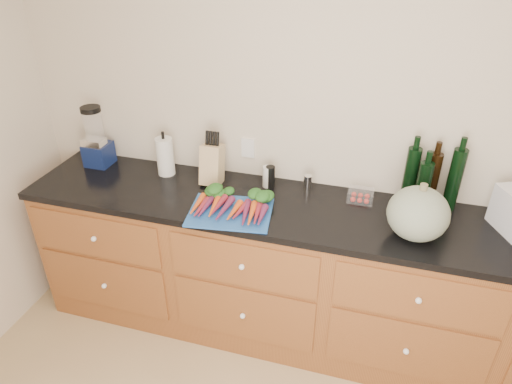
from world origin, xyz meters
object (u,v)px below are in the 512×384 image
(paper_towel, at_px, (165,156))
(tomato_box, at_px, (360,195))
(squash, at_px, (418,214))
(blender_appliance, at_px, (96,140))
(cutting_board, at_px, (230,212))
(knife_block, at_px, (212,164))
(carrots, at_px, (233,204))

(paper_towel, xyz_separation_m, tomato_box, (1.19, 0.01, -0.09))
(squash, distance_m, blender_appliance, 1.97)
(cutting_board, xyz_separation_m, tomato_box, (0.66, 0.33, 0.03))
(paper_towel, height_order, tomato_box, paper_towel)
(cutting_board, distance_m, blender_appliance, 1.07)
(cutting_board, bearing_deg, knife_block, 125.58)
(blender_appliance, bearing_deg, cutting_board, -17.55)
(cutting_board, height_order, squash, squash)
(squash, xyz_separation_m, knife_block, (-1.17, 0.24, -0.02))
(paper_towel, bearing_deg, cutting_board, -31.08)
(knife_block, height_order, tomato_box, knife_block)
(carrots, bearing_deg, paper_towel, 152.23)
(carrots, relative_size, squash, 1.40)
(paper_towel, relative_size, knife_block, 1.00)
(cutting_board, xyz_separation_m, paper_towel, (-0.53, 0.32, 0.11))
(knife_block, xyz_separation_m, tomato_box, (0.88, 0.03, -0.09))
(blender_appliance, bearing_deg, knife_block, -1.30)
(paper_towel, distance_m, tomato_box, 1.20)
(carrots, distance_m, knife_block, 0.35)
(cutting_board, height_order, carrots, carrots)
(cutting_board, distance_m, knife_block, 0.39)
(blender_appliance, bearing_deg, carrots, -15.43)
(carrots, xyz_separation_m, blender_appliance, (-1.01, 0.28, 0.14))
(carrots, relative_size, knife_block, 1.76)
(cutting_board, distance_m, tomato_box, 0.74)
(blender_appliance, height_order, tomato_box, blender_appliance)
(cutting_board, bearing_deg, paper_towel, 148.92)
(knife_block, bearing_deg, tomato_box, 1.96)
(blender_appliance, xyz_separation_m, tomato_box, (1.67, 0.01, -0.14))
(knife_block, bearing_deg, squash, -11.82)
(squash, relative_size, knife_block, 1.26)
(blender_appliance, distance_m, paper_towel, 0.48)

